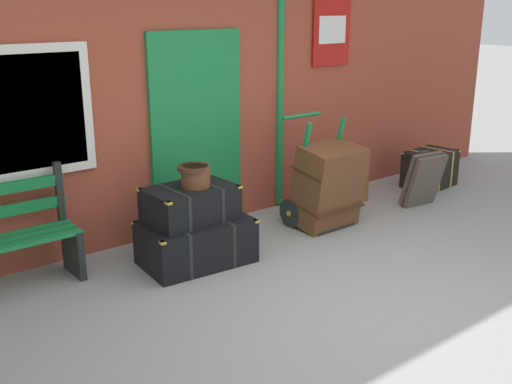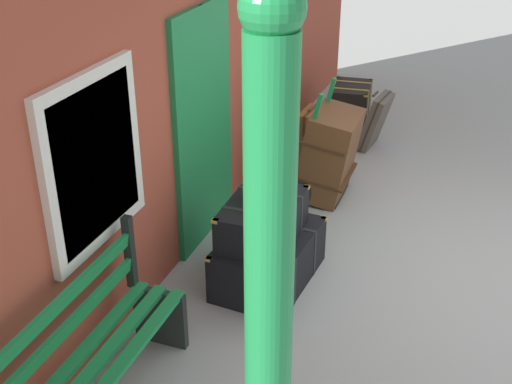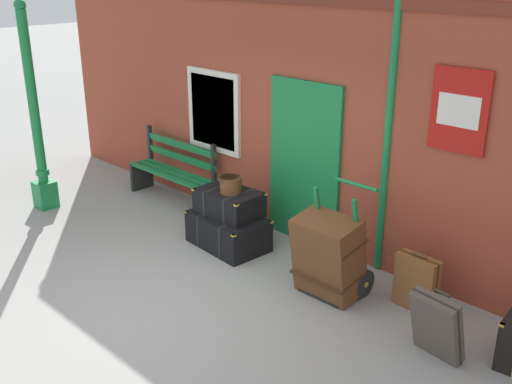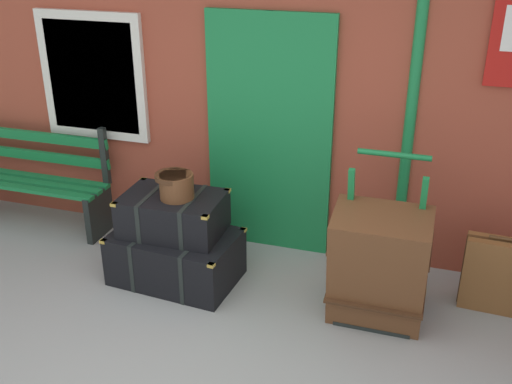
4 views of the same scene
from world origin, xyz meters
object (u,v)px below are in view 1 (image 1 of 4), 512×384
object	(u,v)px
steamer_trunk_base	(196,242)
suitcase_umber	(423,180)
suitcase_caramel	(351,179)
steamer_trunk_middle	(190,204)
large_brown_trunk	(328,186)
porters_trolley	(316,199)
corner_trunk	(430,169)
round_hatbox	(195,174)

from	to	relation	value
steamer_trunk_base	suitcase_umber	xyz separation A→B (m)	(3.05, -0.28, 0.12)
steamer_trunk_base	suitcase_caramel	distance (m)	2.51
steamer_trunk_middle	suitcase_umber	bearing A→B (deg)	-6.05
steamer_trunk_middle	large_brown_trunk	size ratio (longest dim) A/B	0.87
porters_trolley	large_brown_trunk	bearing A→B (deg)	-90.00
suitcase_caramel	corner_trunk	xyz separation A→B (m)	(1.36, -0.17, -0.06)
steamer_trunk_base	porters_trolley	distance (m)	1.66
steamer_trunk_middle	suitcase_umber	world-z (taller)	steamer_trunk_middle
round_hatbox	steamer_trunk_middle	bearing A→B (deg)	159.53
round_hatbox	large_brown_trunk	size ratio (longest dim) A/B	0.33
round_hatbox	porters_trolley	xyz separation A→B (m)	(1.62, 0.07, -0.59)
suitcase_caramel	corner_trunk	size ratio (longest dim) A/B	0.86
steamer_trunk_base	round_hatbox	distance (m)	0.65
steamer_trunk_base	round_hatbox	size ratio (longest dim) A/B	3.47
large_brown_trunk	corner_trunk	xyz separation A→B (m)	(2.18, 0.27, -0.23)
large_brown_trunk	steamer_trunk_middle	bearing A→B (deg)	175.87
porters_trolley	steamer_trunk_middle	bearing A→B (deg)	-178.12
round_hatbox	porters_trolley	size ratio (longest dim) A/B	0.26
steamer_trunk_middle	large_brown_trunk	distance (m)	1.68
steamer_trunk_base	porters_trolley	size ratio (longest dim) A/B	0.89
suitcase_umber	suitcase_caramel	xyz separation A→B (m)	(-0.58, 0.64, -0.04)
round_hatbox	suitcase_caramel	distance (m)	2.54
suitcase_umber	suitcase_caramel	world-z (taller)	suitcase_umber
steamer_trunk_middle	suitcase_caramel	xyz separation A→B (m)	(2.50, 0.31, -0.28)
porters_trolley	suitcase_umber	xyz separation A→B (m)	(1.40, -0.38, 0.06)
steamer_trunk_middle	steamer_trunk_base	bearing A→B (deg)	-64.51
large_brown_trunk	suitcase_umber	size ratio (longest dim) A/B	1.37
suitcase_caramel	porters_trolley	bearing A→B (deg)	-162.65
round_hatbox	porters_trolley	distance (m)	1.73
suitcase_caramel	suitcase_umber	bearing A→B (deg)	-48.01
suitcase_umber	steamer_trunk_base	bearing A→B (deg)	174.77
steamer_trunk_base	large_brown_trunk	xyz separation A→B (m)	(1.65, -0.07, 0.26)
steamer_trunk_base	corner_trunk	bearing A→B (deg)	2.88
steamer_trunk_middle	porters_trolley	world-z (taller)	porters_trolley
steamer_trunk_base	suitcase_caramel	world-z (taller)	suitcase_caramel
suitcase_umber	porters_trolley	bearing A→B (deg)	164.81
suitcase_umber	corner_trunk	size ratio (longest dim) A/B	0.93
steamer_trunk_middle	corner_trunk	xyz separation A→B (m)	(3.86, 0.15, -0.34)
porters_trolley	suitcase_caramel	distance (m)	0.87
steamer_trunk_middle	suitcase_caramel	world-z (taller)	steamer_trunk_middle
steamer_trunk_base	suitcase_caramel	xyz separation A→B (m)	(2.48, 0.36, 0.09)
porters_trolley	large_brown_trunk	world-z (taller)	porters_trolley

